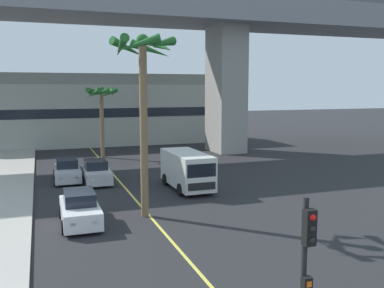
% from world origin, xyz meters
% --- Properties ---
extents(lane_stripe_center, '(0.14, 56.00, 0.01)m').
position_xyz_m(lane_stripe_center, '(0.00, 24.00, 0.00)').
color(lane_stripe_center, '#DBCC4C').
rests_on(lane_stripe_center, ground).
extents(bridge_overpass, '(71.88, 8.00, 16.71)m').
position_xyz_m(bridge_overpass, '(1.18, 39.92, 13.18)').
color(bridge_overpass, gray).
rests_on(bridge_overpass, ground).
extents(pier_building_backdrop, '(30.12, 8.04, 8.00)m').
position_xyz_m(pier_building_backdrop, '(0.00, 50.97, 3.94)').
color(pier_building_backdrop, '#ADB2A8').
rests_on(pier_building_backdrop, ground).
extents(car_queue_front, '(1.90, 4.13, 1.56)m').
position_xyz_m(car_queue_front, '(-3.39, 30.45, 0.72)').
color(car_queue_front, '#B7BABF').
rests_on(car_queue_front, ground).
extents(car_queue_second, '(1.84, 4.10, 1.56)m').
position_xyz_m(car_queue_second, '(-1.57, 29.23, 0.72)').
color(car_queue_second, '#B7BABF').
rests_on(car_queue_second, ground).
extents(car_queue_third, '(1.85, 4.11, 1.56)m').
position_xyz_m(car_queue_third, '(-3.42, 20.34, 0.72)').
color(car_queue_third, white).
rests_on(car_queue_third, ground).
extents(delivery_van, '(2.21, 5.27, 2.36)m').
position_xyz_m(delivery_van, '(3.69, 25.42, 1.29)').
color(delivery_van, silver).
rests_on(delivery_van, ground).
extents(traffic_light_median_near, '(0.24, 0.37, 4.20)m').
position_xyz_m(traffic_light_median_near, '(0.07, 7.04, 2.71)').
color(traffic_light_median_near, black).
rests_on(traffic_light_median_near, ground).
extents(palm_tree_near_median, '(3.20, 3.32, 9.01)m').
position_xyz_m(palm_tree_near_median, '(-0.19, 20.52, 7.07)').
color(palm_tree_near_median, brown).
rests_on(palm_tree_near_median, ground).
extents(palm_tree_mid_median, '(3.12, 3.15, 6.56)m').
position_xyz_m(palm_tree_mid_median, '(0.38, 40.04, 5.35)').
color(palm_tree_mid_median, brown).
rests_on(palm_tree_mid_median, ground).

